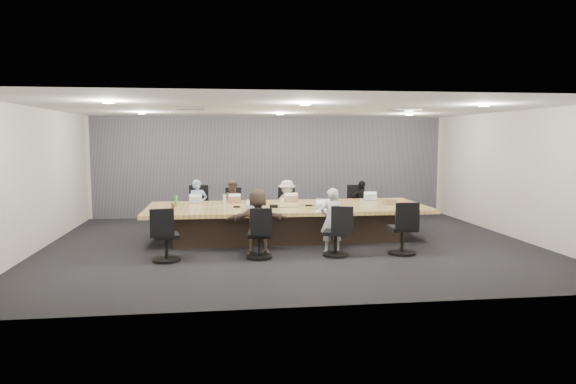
{
  "coord_description": "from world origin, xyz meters",
  "views": [
    {
      "loc": [
        -1.43,
        -10.43,
        2.21
      ],
      "look_at": [
        0.0,
        0.4,
        1.05
      ],
      "focal_mm": 32.0,
      "sensor_mm": 36.0,
      "label": 1
    }
  ],
  "objects": [
    {
      "name": "conference_table",
      "position": [
        0.0,
        0.5,
        0.4
      ],
      "size": [
        6.0,
        2.2,
        0.74
      ],
      "color": "#33251D",
      "rests_on": "ground"
    },
    {
      "name": "curtain",
      "position": [
        0.0,
        3.92,
        1.4
      ],
      "size": [
        9.8,
        0.04,
        2.8
      ],
      "primitive_type": "cube",
      "color": "slate",
      "rests_on": "ground"
    },
    {
      "name": "laptop_0",
      "position": [
        -1.98,
        1.3,
        0.75
      ],
      "size": [
        0.3,
        0.23,
        0.02
      ],
      "primitive_type": "cube",
      "rotation": [
        0.0,
        0.0,
        3.26
      ],
      "color": "#B2B2B7",
      "rests_on": "conference_table"
    },
    {
      "name": "canvas_bag",
      "position": [
        2.26,
        0.37,
        0.81
      ],
      "size": [
        0.27,
        0.19,
        0.13
      ],
      "primitive_type": "cube",
      "rotation": [
        0.0,
        0.0,
        0.17
      ],
      "color": "#967E5C",
      "rests_on": "conference_table"
    },
    {
      "name": "laptop_2",
      "position": [
        0.17,
        1.3,
        0.75
      ],
      "size": [
        0.34,
        0.24,
        0.02
      ],
      "primitive_type": "cube",
      "rotation": [
        0.0,
        0.0,
        3.17
      ],
      "color": "#8C6647",
      "rests_on": "conference_table"
    },
    {
      "name": "bottle_green_left",
      "position": [
        -2.39,
        0.83,
        0.85
      ],
      "size": [
        0.08,
        0.08,
        0.22
      ],
      "primitive_type": "cylinder",
      "rotation": [
        0.0,
        0.0,
        0.38
      ],
      "color": "green",
      "rests_on": "conference_table"
    },
    {
      "name": "wall_front",
      "position": [
        0.0,
        -4.0,
        1.4
      ],
      "size": [
        10.0,
        0.0,
        2.8
      ],
      "primitive_type": "cube",
      "rotation": [
        -1.57,
        0.0,
        0.0
      ],
      "color": "beige",
      "rests_on": "ground"
    },
    {
      "name": "cup_white_far",
      "position": [
        -0.05,
        1.04,
        0.79
      ],
      "size": [
        0.1,
        0.1,
        0.09
      ],
      "primitive_type": "cylinder",
      "rotation": [
        0.0,
        0.0,
        -0.36
      ],
      "color": "white",
      "rests_on": "conference_table"
    },
    {
      "name": "laptop_1",
      "position": [
        -1.12,
        1.3,
        0.75
      ],
      "size": [
        0.29,
        0.21,
        0.02
      ],
      "primitive_type": "cube",
      "rotation": [
        0.0,
        0.0,
        3.16
      ],
      "color": "#8C6647",
      "rests_on": "conference_table"
    },
    {
      "name": "laptop_5",
      "position": [
        -0.74,
        -0.3,
        0.75
      ],
      "size": [
        0.37,
        0.27,
        0.02
      ],
      "primitive_type": "cube",
      "rotation": [
        0.0,
        0.0,
        -0.1
      ],
      "color": "#B2B2B7",
      "rests_on": "conference_table"
    },
    {
      "name": "person_5",
      "position": [
        -0.74,
        -0.85,
        0.63
      ],
      "size": [
        1.18,
        0.39,
        1.26
      ],
      "primitive_type": "imported",
      "rotation": [
        0.0,
        0.0,
        3.12
      ],
      "color": "brown",
      "rests_on": "ground"
    },
    {
      "name": "snack_packet",
      "position": [
        2.65,
        0.42,
        0.76
      ],
      "size": [
        0.24,
        0.22,
        0.04
      ],
      "primitive_type": "cube",
      "rotation": [
        0.0,
        0.0,
        -0.57
      ],
      "color": "red",
      "rests_on": "conference_table"
    },
    {
      "name": "wall_back",
      "position": [
        0.0,
        4.0,
        1.4
      ],
      "size": [
        10.0,
        0.0,
        2.8
      ],
      "primitive_type": "cube",
      "rotation": [
        1.57,
        0.0,
        0.0
      ],
      "color": "beige",
      "rests_on": "ground"
    },
    {
      "name": "chair_2",
      "position": [
        0.17,
        2.2,
        0.4
      ],
      "size": [
        0.67,
        0.67,
        0.81
      ],
      "primitive_type": null,
      "rotation": [
        0.0,
        0.0,
        3.41
      ],
      "color": "black",
      "rests_on": "ground"
    },
    {
      "name": "person_6",
      "position": [
        0.68,
        -0.85,
        0.62
      ],
      "size": [
        0.46,
        0.3,
        1.25
      ],
      "primitive_type": "imported",
      "rotation": [
        0.0,
        0.0,
        3.15
      ],
      "color": "silver",
      "rests_on": "ground"
    },
    {
      "name": "person_3",
      "position": [
        2.02,
        1.85,
        0.58
      ],
      "size": [
        0.7,
        0.34,
        1.15
      ],
      "primitive_type": "imported",
      "rotation": [
        0.0,
        0.0,
        6.38
      ],
      "color": "black",
      "rests_on": "ground"
    },
    {
      "name": "chair_5",
      "position": [
        -0.74,
        -1.2,
        0.36
      ],
      "size": [
        0.53,
        0.53,
        0.73
      ],
      "primitive_type": null,
      "rotation": [
        0.0,
        0.0,
        -0.08
      ],
      "color": "black",
      "rests_on": "ground"
    },
    {
      "name": "stapler",
      "position": [
        -0.33,
        0.21,
        0.77
      ],
      "size": [
        0.18,
        0.12,
        0.07
      ],
      "primitive_type": "cube",
      "rotation": [
        0.0,
        0.0,
        -0.43
      ],
      "color": "black",
      "rests_on": "conference_table"
    },
    {
      "name": "wall_left",
      "position": [
        -5.0,
        0.0,
        1.4
      ],
      "size": [
        0.0,
        8.0,
        2.8
      ],
      "primitive_type": "cube",
      "rotation": [
        1.57,
        0.0,
        1.57
      ],
      "color": "beige",
      "rests_on": "ground"
    },
    {
      "name": "floor",
      "position": [
        0.0,
        0.0,
        0.0
      ],
      "size": [
        10.0,
        8.0,
        0.0
      ],
      "primitive_type": "cube",
      "color": "black",
      "rests_on": "ground"
    },
    {
      "name": "wall_right",
      "position": [
        5.0,
        0.0,
        1.4
      ],
      "size": [
        0.0,
        8.0,
        2.8
      ],
      "primitive_type": "cube",
      "rotation": [
        1.57,
        0.0,
        -1.57
      ],
      "color": "beige",
      "rests_on": "ground"
    },
    {
      "name": "chair_7",
      "position": [
        1.98,
        -1.2,
        0.41
      ],
      "size": [
        0.58,
        0.58,
        0.83
      ],
      "primitive_type": null,
      "rotation": [
        0.0,
        0.0,
        -0.04
      ],
      "color": "black",
      "rests_on": "ground"
    },
    {
      "name": "laptop_6",
      "position": [
        0.68,
        -0.3,
        0.75
      ],
      "size": [
        0.33,
        0.26,
        0.02
      ],
      "primitive_type": "cube",
      "rotation": [
        0.0,
        0.0,
        -0.24
      ],
      "color": "#B2B2B7",
      "rests_on": "conference_table"
    },
    {
      "name": "person_0",
      "position": [
        -1.98,
        1.85,
        0.61
      ],
      "size": [
        0.49,
        0.37,
        1.21
      ],
      "primitive_type": "imported",
      "rotation": [
        0.0,
        0.0,
        6.47
      ],
      "color": "#86A1C4",
      "rests_on": "ground"
    },
    {
      "name": "chair_6",
      "position": [
        0.68,
        -1.2,
        0.37
      ],
      "size": [
        0.64,
        0.64,
        0.74
      ],
      "primitive_type": null,
      "rotation": [
        0.0,
        0.0,
        -0.33
      ],
      "color": "black",
      "rests_on": "ground"
    },
    {
      "name": "ceiling",
      "position": [
        0.0,
        0.0,
        2.8
      ],
      "size": [
        10.0,
        8.0,
        0.0
      ],
      "primitive_type": "cube",
      "color": "white",
      "rests_on": "wall_back"
    },
    {
      "name": "cup_white_near",
      "position": [
        1.7,
        0.64,
        0.78
      ],
      "size": [
        0.09,
        0.09,
        0.09
      ],
      "primitive_type": "cylinder",
      "rotation": [
        0.0,
        0.0,
        0.27
      ],
      "color": "white",
      "rests_on": "conference_table"
    },
    {
      "name": "chair_3",
      "position": [
        2.02,
        2.2,
        0.4
      ],
      "size": [
        0.55,
        0.55,
        0.8
      ],
      "primitive_type": null,
      "rotation": [
        0.0,
        0.0,
        3.16
      ],
      "color": "black",
      "rests_on": "ground"
    },
    {
      "name": "bottle_green_right",
      "position": [
        1.0,
        0.13,
        0.88
      ],
      "size": [
        0.1,
        0.1,
        0.27
      ],
      "primitive_type": "cylinder",
      "rotation": [
        0.0,
        0.0,
        0.4
      ],
      "color": "green",
      "rests_on": "conference_table"
    },
    {
      "name": "mic_left",
      "position": [
        -1.1,
        0.38,
        0.75
      ],
      "size": [
        0.16,
        0.12,
        0.03
      ],
      "primitive_type": "cube",
      "rotation": [
        0.0,
        0.0,
        -0.18
      ],
      "color": "black",
      "rests_on": "conference_table"
    },
    {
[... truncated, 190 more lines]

